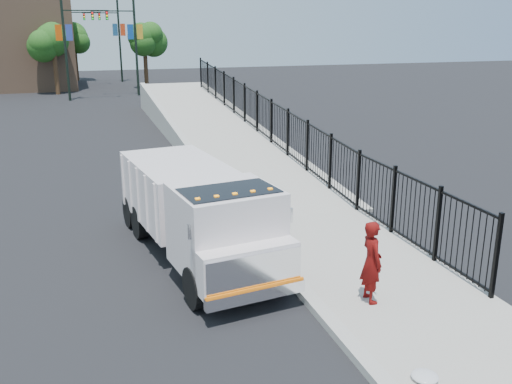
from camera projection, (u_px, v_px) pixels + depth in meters
name	position (u px, v px, depth m)	size (l,w,h in m)	color
ground	(295.00, 285.00, 12.59)	(120.00, 120.00, 0.00)	black
sidewalk	(422.00, 312.00, 11.30)	(3.55, 12.00, 0.12)	#9E998E
curb	(334.00, 326.00, 10.74)	(0.30, 12.00, 0.16)	#ADAAA3
ramp	(217.00, 140.00, 27.82)	(3.95, 24.00, 1.70)	#9E998E
iron_fence	(271.00, 136.00, 24.32)	(0.10, 28.00, 1.80)	black
truck	(198.00, 209.00, 13.61)	(3.07, 6.93, 2.29)	black
worker	(372.00, 262.00, 11.40)	(0.62, 0.41, 1.71)	#5D0A08
debris	(425.00, 376.00, 9.06)	(0.44, 0.44, 0.11)	silver
light_pole_0	(69.00, 39.00, 40.47)	(3.77, 0.22, 8.00)	black
light_pole_1	(131.00, 38.00, 43.32)	(3.78, 0.22, 8.00)	black
light_pole_2	(68.00, 36.00, 49.51)	(3.77, 0.22, 8.00)	black
light_pole_3	(116.00, 35.00, 53.31)	(3.77, 0.22, 8.00)	black
tree_0	(53.00, 43.00, 44.08)	(2.64, 2.64, 5.32)	#382314
tree_1	(144.00, 41.00, 48.41)	(2.29, 2.29, 5.14)	#382314
tree_2	(74.00, 39.00, 54.56)	(2.55, 2.55, 5.28)	#382314
building	(13.00, 40.00, 49.04)	(10.00, 10.00, 8.00)	#8C664C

